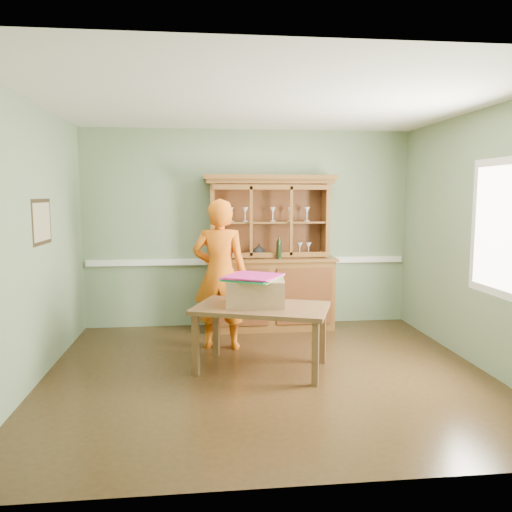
{
  "coord_description": "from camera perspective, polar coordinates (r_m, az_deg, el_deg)",
  "views": [
    {
      "loc": [
        -0.65,
        -4.88,
        1.82
      ],
      "look_at": [
        -0.07,
        0.4,
        1.17
      ],
      "focal_mm": 35.0,
      "sensor_mm": 36.0,
      "label": 1
    }
  ],
  "objects": [
    {
      "name": "china_hutch",
      "position": [
        6.8,
        1.57,
        -2.19
      ],
      "size": [
        1.77,
        0.58,
        2.08
      ],
      "color": "brown",
      "rests_on": "floor"
    },
    {
      "name": "wall_back",
      "position": [
        6.93,
        -0.87,
        3.13
      ],
      "size": [
        4.5,
        0.0,
        4.5
      ],
      "primitive_type": "plane",
      "rotation": [
        1.57,
        0.0,
        0.0
      ],
      "color": "gray",
      "rests_on": "floor"
    },
    {
      "name": "chair_rail",
      "position": [
        6.95,
        -0.84,
        -0.59
      ],
      "size": [
        4.41,
        0.05,
        0.08
      ],
      "primitive_type": "cube",
      "color": "white",
      "rests_on": "wall_back"
    },
    {
      "name": "floor",
      "position": [
        5.25,
        1.27,
        -13.26
      ],
      "size": [
        4.5,
        4.5,
        0.0
      ],
      "primitive_type": "plane",
      "color": "#3F2914",
      "rests_on": "ground"
    },
    {
      "name": "kite_stack",
      "position": [
        5.15,
        -0.34,
        -2.43
      ],
      "size": [
        0.68,
        0.68,
        0.04
      ],
      "rotation": [
        0.0,
        0.0,
        1.09
      ],
      "color": "green",
      "rests_on": "cardboard_box"
    },
    {
      "name": "ceiling",
      "position": [
        5.0,
        1.36,
        17.16
      ],
      "size": [
        4.5,
        4.5,
        0.0
      ],
      "primitive_type": "plane",
      "rotation": [
        3.14,
        0.0,
        0.0
      ],
      "color": "white",
      "rests_on": "wall_back"
    },
    {
      "name": "wall_left",
      "position": [
        5.16,
        -24.31,
        1.18
      ],
      "size": [
        0.0,
        4.0,
        4.0
      ],
      "primitive_type": "plane",
      "rotation": [
        1.57,
        0.0,
        1.57
      ],
      "color": "gray",
      "rests_on": "floor"
    },
    {
      "name": "dining_table",
      "position": [
        5.2,
        0.62,
        -6.58
      ],
      "size": [
        1.54,
        1.22,
        0.68
      ],
      "rotation": [
        0.0,
        0.0,
        -0.34
      ],
      "color": "brown",
      "rests_on": "floor"
    },
    {
      "name": "wall_right",
      "position": [
        5.7,
        24.37,
        1.67
      ],
      "size": [
        0.0,
        4.0,
        4.0
      ],
      "primitive_type": "plane",
      "rotation": [
        1.57,
        0.0,
        -1.57
      ],
      "color": "gray",
      "rests_on": "floor"
    },
    {
      "name": "cardboard_box",
      "position": [
        5.2,
        -0.06,
        -4.13
      ],
      "size": [
        0.64,
        0.54,
        0.28
      ],
      "primitive_type": "cube",
      "rotation": [
        0.0,
        0.0,
        -0.12
      ],
      "color": "tan",
      "rests_on": "dining_table"
    },
    {
      "name": "window_panel",
      "position": [
        5.42,
        25.87,
        2.94
      ],
      "size": [
        0.03,
        0.96,
        1.36
      ],
      "color": "white",
      "rests_on": "wall_right"
    },
    {
      "name": "framed_map",
      "position": [
        5.42,
        -23.24,
        3.61
      ],
      "size": [
        0.03,
        0.6,
        0.46
      ],
      "color": "#302213",
      "rests_on": "wall_left"
    },
    {
      "name": "person",
      "position": [
        5.89,
        -4.14,
        -2.11
      ],
      "size": [
        0.71,
        0.54,
        1.77
      ],
      "primitive_type": "imported",
      "rotation": [
        0.0,
        0.0,
        2.96
      ],
      "color": "#DA5E0D",
      "rests_on": "floor"
    },
    {
      "name": "wall_front",
      "position": [
        2.99,
        6.36,
        -2.05
      ],
      "size": [
        4.5,
        0.0,
        4.5
      ],
      "primitive_type": "plane",
      "rotation": [
        -1.57,
        0.0,
        0.0
      ],
      "color": "gray",
      "rests_on": "floor"
    }
  ]
}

